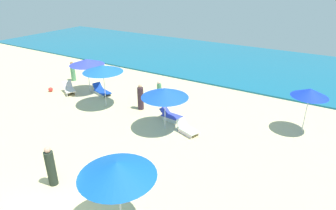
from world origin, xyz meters
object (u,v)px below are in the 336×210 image
(umbrella_3, at_px, (87,62))
(umbrella_5, at_px, (103,69))
(lounge_chair_3_0, at_px, (69,89))
(umbrella_4, at_px, (117,169))
(lounge_chair_2_0, at_px, (187,129))
(beachgoer_4, at_px, (159,93))
(beachgoer_1, at_px, (51,167))
(beachgoer_0, at_px, (73,72))
(beach_ball_0, at_px, (51,89))
(beachgoer_6, at_px, (141,98))
(umbrella_0, at_px, (310,93))
(umbrella_2, at_px, (165,93))
(lounge_chair_3_1, at_px, (102,91))
(lounge_chair_2_1, at_px, (170,115))

(umbrella_3, height_order, umbrella_5, umbrella_5)
(lounge_chair_3_0, xyz_separation_m, umbrella_4, (10.97, -7.32, 2.06))
(lounge_chair_2_0, bearing_deg, beachgoer_4, 72.08)
(beachgoer_1, bearing_deg, umbrella_5, 140.52)
(beachgoer_0, xyz_separation_m, beach_ball_0, (0.46, -2.56, -0.56))
(beachgoer_6, bearing_deg, lounge_chair_3_0, 157.65)
(lounge_chair_3_0, relative_size, beach_ball_0, 4.60)
(lounge_chair_3_0, bearing_deg, umbrella_3, -22.22)
(beachgoer_0, relative_size, beachgoer_4, 1.02)
(beachgoer_0, bearing_deg, lounge_chair_3_0, 89.98)
(lounge_chair_2_0, distance_m, umbrella_4, 7.10)
(umbrella_0, relative_size, beachgoer_6, 1.51)
(umbrella_5, bearing_deg, umbrella_3, 155.99)
(beach_ball_0, bearing_deg, umbrella_5, 2.85)
(umbrella_2, height_order, beach_ball_0, umbrella_2)
(umbrella_5, relative_size, beach_ball_0, 8.50)
(umbrella_5, distance_m, beachgoer_4, 3.87)
(lounge_chair_3_1, height_order, beachgoer_4, beachgoer_4)
(lounge_chair_3_1, bearing_deg, lounge_chair_2_0, -85.89)
(umbrella_2, distance_m, umbrella_5, 4.91)
(umbrella_3, height_order, lounge_chair_3_1, umbrella_3)
(umbrella_5, distance_m, beachgoer_1, 7.83)
(lounge_chair_3_0, distance_m, beachgoer_1, 10.13)
(umbrella_2, xyz_separation_m, beachgoer_4, (-2.22, 2.81, -1.42))
(lounge_chair_3_0, bearing_deg, umbrella_0, -50.34)
(umbrella_0, distance_m, umbrella_3, 14.00)
(lounge_chair_3_0, bearing_deg, beachgoer_6, -55.79)
(umbrella_0, distance_m, umbrella_4, 10.85)
(umbrella_2, bearing_deg, lounge_chair_2_1, 105.96)
(beachgoer_4, xyz_separation_m, beach_ball_0, (-7.76, -2.46, -0.55))
(umbrella_0, xyz_separation_m, lounge_chair_3_0, (-15.01, -2.74, -1.96))
(lounge_chair_3_0, height_order, beachgoer_0, beachgoer_0)
(lounge_chair_3_0, xyz_separation_m, beachgoer_1, (7.23, -7.08, 0.53))
(umbrella_0, relative_size, beachgoer_0, 1.60)
(lounge_chair_3_1, bearing_deg, beachgoer_1, -131.13)
(beachgoer_1, bearing_deg, umbrella_0, 75.04)
(beachgoer_1, relative_size, beachgoer_4, 1.16)
(umbrella_4, height_order, umbrella_5, umbrella_5)
(lounge_chair_2_1, xyz_separation_m, beachgoer_4, (-1.91, 1.73, 0.43))
(umbrella_4, xyz_separation_m, beachgoer_6, (-5.03, 7.83, -1.60))
(beachgoer_6, bearing_deg, umbrella_3, 148.13)
(lounge_chair_3_1, distance_m, beachgoer_4, 4.41)
(umbrella_2, bearing_deg, lounge_chair_3_0, 174.20)
(umbrella_5, xyz_separation_m, beachgoer_6, (2.20, 0.78, -1.73))
(beachgoer_0, distance_m, beachgoer_1, 12.86)
(lounge_chair_3_0, bearing_deg, lounge_chair_2_0, -64.41)
(umbrella_4, bearing_deg, lounge_chair_2_1, 109.57)
(beach_ball_0, bearing_deg, umbrella_2, -2.03)
(lounge_chair_2_1, bearing_deg, umbrella_5, 100.89)
(umbrella_4, relative_size, beachgoer_0, 1.70)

